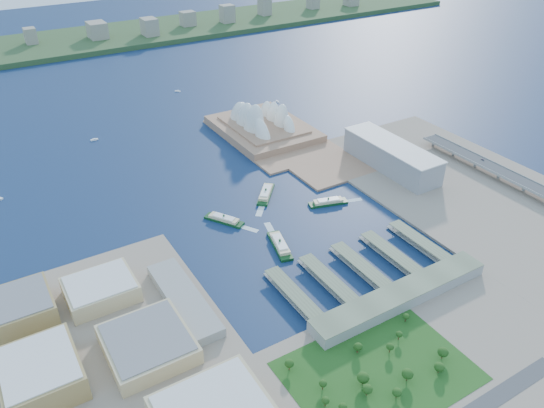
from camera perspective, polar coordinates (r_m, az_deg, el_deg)
ground at (r=608.16m, az=3.89°, el=-3.73°), size 3000.00×3000.00×0.00m
west_land at (r=460.97m, az=-15.79°, el=-19.47°), size 220.00×390.00×3.00m
south_land at (r=494.32m, az=18.36°, el=-15.58°), size 720.00×180.00×3.00m
east_land at (r=726.99m, az=22.00°, el=0.36°), size 240.00×500.00×3.00m
peninsula at (r=848.08m, az=-0.10°, el=7.32°), size 135.00×220.00×3.00m
far_shore at (r=1453.50m, az=-19.52°, el=16.25°), size 2200.00×260.00×12.00m
opera_house at (r=850.68m, az=-0.96°, el=9.63°), size 134.00×180.00×58.00m
toaster_building at (r=760.28m, az=12.71°, el=5.06°), size 45.00×155.00×35.00m
expressway at (r=764.05m, az=25.51°, el=1.71°), size 26.00×340.00×11.85m
west_buildings at (r=473.46m, az=-17.38°, el=-15.33°), size 200.00×280.00×27.00m
ferry_wharves at (r=566.03m, az=9.42°, el=-6.65°), size 184.00×90.00×9.30m
terminal_building at (r=531.44m, az=13.68°, el=-9.59°), size 200.00×28.00×12.00m
park at (r=463.14m, az=11.47°, el=-16.57°), size 150.00×110.00×16.00m
far_skyline at (r=1426.79m, az=-19.57°, el=17.38°), size 1900.00×140.00×55.00m
ferry_a at (r=635.99m, az=-5.20°, el=-1.52°), size 36.98×49.16×9.44m
ferry_b at (r=684.85m, az=-0.67°, el=1.30°), size 46.41×50.20×10.32m
ferry_c at (r=590.52m, az=0.85°, el=-4.24°), size 27.46×57.29×10.50m
ferry_d at (r=670.84m, az=6.07°, el=0.35°), size 51.11×25.73×9.37m
boat_b at (r=881.79m, az=-18.57°, el=6.60°), size 11.24×4.08×3.02m
boat_c at (r=990.66m, az=0.59°, el=10.99°), size 5.01×11.15×2.42m
boat_e at (r=1057.37m, az=-10.10°, el=11.88°), size 9.88×10.86×2.74m
car_c at (r=799.25m, az=21.71°, el=4.46°), size 1.96×4.83×1.40m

